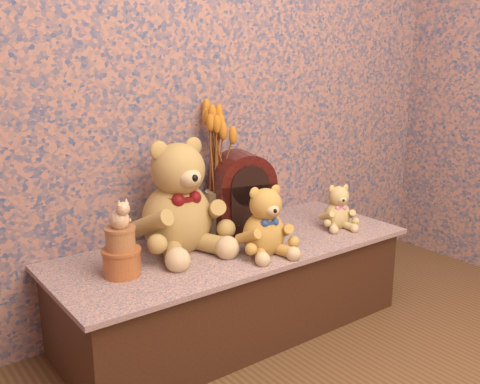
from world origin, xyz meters
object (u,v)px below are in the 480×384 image
(ceramic_vase, at_px, (218,211))
(cat_figurine, at_px, (119,213))
(teddy_large, at_px, (176,191))
(biscuit_tin_lower, at_px, (122,263))
(teddy_small, at_px, (338,204))
(cathedral_radio, at_px, (242,192))
(teddy_medium, at_px, (264,217))

(ceramic_vase, xyz_separation_m, cat_figurine, (-0.55, -0.20, 0.14))
(teddy_large, xyz_separation_m, ceramic_vase, (0.25, 0.08, -0.15))
(biscuit_tin_lower, bearing_deg, teddy_large, 21.57)
(teddy_small, distance_m, cathedral_radio, 0.44)
(ceramic_vase, height_order, cat_figurine, cat_figurine)
(biscuit_tin_lower, xyz_separation_m, cat_figurine, (0.00, 0.00, 0.19))
(teddy_large, bearing_deg, cat_figurine, -156.99)
(teddy_large, distance_m, teddy_medium, 0.36)
(ceramic_vase, bearing_deg, teddy_large, -162.37)
(teddy_medium, xyz_separation_m, cathedral_radio, (0.09, 0.27, 0.03))
(teddy_large, bearing_deg, cathedral_radio, 5.95)
(cat_figurine, bearing_deg, teddy_small, -13.14)
(teddy_medium, distance_m, cathedral_radio, 0.29)
(teddy_small, relative_size, cathedral_radio, 0.60)
(teddy_medium, bearing_deg, teddy_small, 17.71)
(cat_figurine, bearing_deg, cathedral_radio, 3.66)
(biscuit_tin_lower, bearing_deg, cat_figurine, 0.00)
(ceramic_vase, bearing_deg, cat_figurine, -160.21)
(cathedral_radio, bearing_deg, biscuit_tin_lower, -152.61)
(teddy_medium, relative_size, ceramic_vase, 1.59)
(ceramic_vase, bearing_deg, cathedral_radio, -29.40)
(teddy_large, height_order, biscuit_tin_lower, teddy_large)
(teddy_large, bearing_deg, teddy_medium, -42.39)
(teddy_small, height_order, ceramic_vase, teddy_small)
(teddy_small, xyz_separation_m, ceramic_vase, (-0.47, 0.27, -0.01))
(ceramic_vase, xyz_separation_m, biscuit_tin_lower, (-0.55, -0.20, -0.04))
(teddy_small, distance_m, cat_figurine, 1.04)
(teddy_large, height_order, ceramic_vase, teddy_large)
(teddy_large, relative_size, cathedral_radio, 1.36)
(cathedral_radio, bearing_deg, teddy_large, -160.83)
(teddy_medium, bearing_deg, cathedral_radio, 82.45)
(teddy_small, distance_m, ceramic_vase, 0.55)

